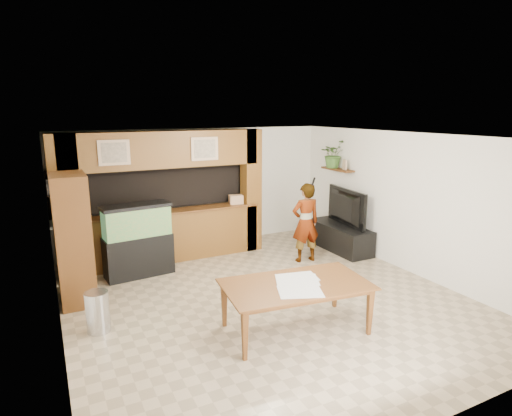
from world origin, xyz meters
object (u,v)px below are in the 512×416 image
pantry_cabinet (73,239)px  dining_table (297,308)px  person (306,223)px  television (341,207)px  aquarium (138,241)px

pantry_cabinet → dining_table: 3.61m
pantry_cabinet → person: bearing=-0.9°
television → dining_table: television is taller
pantry_cabinet → dining_table: (2.60, -2.41, -0.68)m
person → television: bearing=-159.0°
pantry_cabinet → television: (5.35, 0.22, -0.08)m
pantry_cabinet → person: (4.26, -0.07, -0.23)m
aquarium → television: size_ratio=0.98×
pantry_cabinet → television: 5.36m
television → pantry_cabinet: bearing=98.4°
television → person: 1.14m
television → dining_table: size_ratio=0.70×
dining_table → aquarium: bearing=122.4°
television → aquarium: bearing=90.1°
aquarium → person: size_ratio=0.84×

